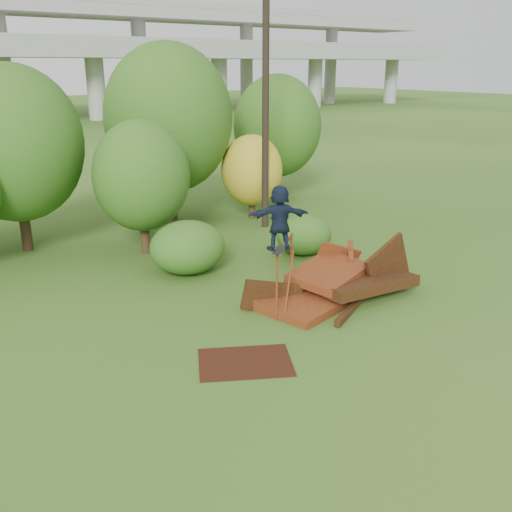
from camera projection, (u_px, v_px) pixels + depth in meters
ground at (326, 327)px, 15.03m from camera, size 240.00×240.00×0.00m
scrap_pile at (336, 284)px, 16.87m from camera, size 5.79×3.20×2.10m
grind_rail at (284, 263)px, 15.93m from camera, size 1.81×1.49×1.86m
skateboard at (279, 250)px, 15.04m from camera, size 0.74×0.65×0.08m
skater at (280, 218)px, 14.76m from camera, size 1.65×1.18×1.72m
flat_plate at (245, 362)px, 13.23m from camera, size 2.62×2.39×0.03m
tree_1 at (14, 144)px, 20.02m from camera, size 4.80×4.80×6.68m
tree_2 at (141, 176)px, 20.05m from camera, size 3.42×3.42×4.81m
tree_3 at (168, 119)px, 24.03m from camera, size 5.43×5.43×7.53m
tree_4 at (252, 170)px, 24.93m from camera, size 2.70×2.70×3.73m
tree_5 at (277, 126)px, 28.42m from camera, size 4.39×4.39×6.17m
shrub_left at (188, 247)px, 18.71m from camera, size 2.53×2.33×1.75m
shrub_right at (304, 235)px, 20.60m from camera, size 2.06×1.89×1.46m
utility_pole at (266, 104)px, 22.74m from camera, size 1.40×0.28×10.00m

